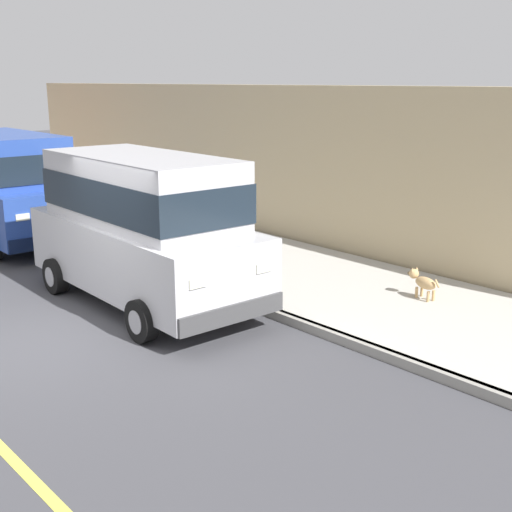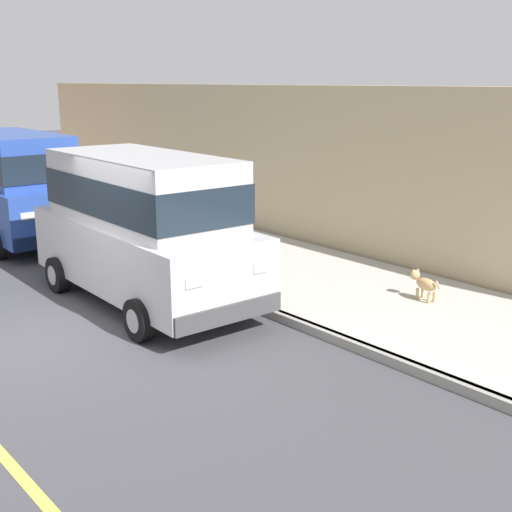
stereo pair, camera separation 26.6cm
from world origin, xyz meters
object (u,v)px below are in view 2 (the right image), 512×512
object	(u,v)px
car_silver_van	(143,222)
dog_tan	(424,283)
car_blue_van	(13,182)
fire_hydrant	(227,262)

from	to	relation	value
car_silver_van	dog_tan	size ratio (longest dim) A/B	6.62
car_blue_van	fire_hydrant	world-z (taller)	car_blue_van
car_silver_van	dog_tan	world-z (taller)	car_silver_van
car_silver_van	car_blue_van	bearing A→B (deg)	89.39
car_silver_van	fire_hydrant	world-z (taller)	car_silver_van
car_silver_van	fire_hydrant	size ratio (longest dim) A/B	6.83
dog_tan	fire_hydrant	distance (m)	3.50
dog_tan	fire_hydrant	world-z (taller)	fire_hydrant
fire_hydrant	dog_tan	bearing A→B (deg)	-59.07
car_blue_van	dog_tan	world-z (taller)	car_blue_van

